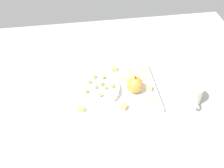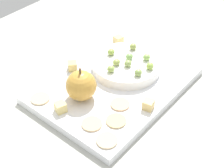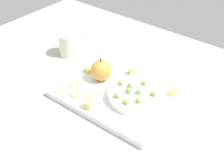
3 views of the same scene
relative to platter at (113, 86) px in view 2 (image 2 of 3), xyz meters
The scene contains 23 objects.
table 4.78cm from the platter, 82.65° to the right, with size 139.88×104.31×3.69cm, color #AEAEA5.
platter is the anchor object (origin of this frame).
serving_dish 6.51cm from the platter, ahead, with size 16.60×16.60×2.35cm, color white.
apple_whole 9.55cm from the platter, 165.64° to the left, with size 6.69×6.69×6.69cm, color gold.
apple_stem 11.85cm from the platter, 165.64° to the left, with size 0.50×0.50×1.20cm, color brown.
cheese_cube_0 11.16cm from the platter, 102.66° to the left, with size 2.14×2.14×2.14cm, color #E2C66E.
cheese_cube_1 11.46cm from the platter, 99.80° to the right, with size 2.14×2.14×2.14cm, color #F0CA75.
cheese_cube_2 16.72cm from the platter, 34.52° to the left, with size 2.14×2.14×2.14cm, color #E9C877.
cheese_cube_3 14.58cm from the platter, 169.70° to the left, with size 2.14×2.14×2.14cm, color #EAD079.
cracker_0 7.72cm from the platter, 129.48° to the right, with size 4.19×4.19×0.40cm, color #E1B389.
cracker_1 16.99cm from the platter, 149.17° to the left, with size 4.19×4.19×0.40cm, color #D2B68D.
cracker_2 14.00cm from the platter, 158.67° to the right, with size 4.19×4.19×0.40cm, color #E0BA88.
cracker_3 17.66cm from the platter, 144.60° to the right, with size 4.19×4.19×0.40cm, color #D3BA8E.
cracker_4 12.49cm from the platter, 138.02° to the right, with size 4.19×4.19×0.40cm, color #D5B47E.
grape_0 8.91cm from the platter, 42.99° to the left, with size 1.81×1.63×1.53cm, color #9AB84F.
grape_1 12.08cm from the platter, 13.54° to the left, with size 1.81×1.63×1.64cm, color #9DAC53.
grape_2 4.27cm from the platter, 63.59° to the left, with size 1.81×1.63×1.58cm, color #9BB95B.
grape_3 8.24cm from the platter, ahead, with size 1.81×1.63×1.52cm, color #89BA62.
grape_4 10.63cm from the platter, 15.16° to the right, with size 1.81×1.63×1.61cm, color #97C362.
grape_5 5.55cm from the platter, 27.91° to the left, with size 1.81×1.63×1.47cm, color #9DAD54.
grape_6 6.23cm from the platter, ahead, with size 1.81×1.63×1.60cm, color #9BB463.
grape_7 9.66cm from the platter, 36.64° to the right, with size 1.81×1.63×1.69cm, color #9FC451.
grape_8 6.97cm from the platter, 53.61° to the right, with size 1.81×1.63×1.60cm, color #8FAF5A.
Camera 2 is at (-47.00, -34.03, 55.42)cm, focal length 54.06 mm.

